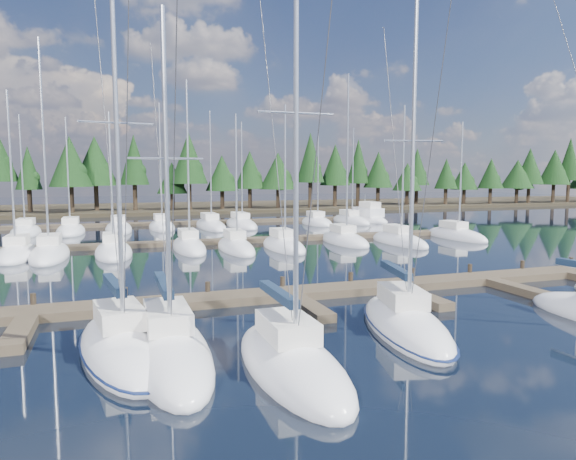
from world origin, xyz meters
name	(u,v)px	position (x,y,z in m)	size (l,w,h in m)	color
ground	(235,261)	(0.00, 30.00, 0.00)	(260.00, 260.00, 0.00)	black
far_shore	(161,208)	(0.00, 90.00, 0.30)	(220.00, 30.00, 0.60)	#30281A
main_dock	(293,296)	(0.00, 17.36, 0.20)	(44.00, 6.13, 0.90)	#4E4231
back_docks	(195,231)	(0.00, 49.58, 0.20)	(50.00, 21.80, 0.40)	#4E4231
front_sailboat_1	(122,347)	(-8.28, 11.84, 0.29)	(3.93, 8.72, 14.45)	white
front_sailboat_2	(169,349)	(-6.75, 11.10, 0.28)	(2.66, 9.20, 12.35)	white
front_sailboat_3	(291,362)	(-3.19, 8.52, 0.30)	(2.70, 7.91, 14.70)	white
front_sailboat_4	(405,324)	(2.59, 11.11, 0.29)	(4.52, 8.81, 13.74)	white
back_sailboat_rows	(204,235)	(0.22, 44.99, 0.26)	(47.28, 30.84, 17.06)	white
motor_yacht_right	(368,218)	(24.78, 56.34, 0.49)	(3.33, 8.99, 4.43)	white
tree_line	(163,168)	(-0.34, 80.18, 7.42)	(186.36, 12.04, 13.92)	black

